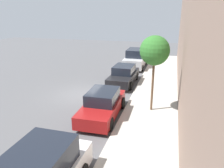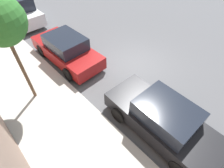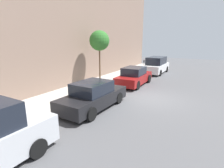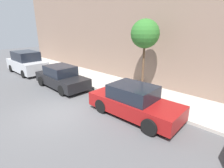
{
  "view_description": "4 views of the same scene",
  "coord_description": "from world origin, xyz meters",
  "px_view_note": "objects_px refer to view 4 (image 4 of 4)",
  "views": [
    {
      "loc": [
        6.05,
        -13.81,
        5.81
      ],
      "look_at": [
        2.17,
        0.03,
        1.0
      ],
      "focal_mm": 35.0,
      "sensor_mm": 36.0,
      "label": 1
    },
    {
      "loc": [
        6.05,
        4.61,
        6.27
      ],
      "look_at": [
        2.58,
        0.89,
        1.0
      ],
      "focal_mm": 28.0,
      "sensor_mm": 36.0,
      "label": 2
    },
    {
      "loc": [
        -3.28,
        10.84,
        3.72
      ],
      "look_at": [
        2.2,
        1.33,
        1.0
      ],
      "focal_mm": 28.0,
      "sensor_mm": 36.0,
      "label": 3
    },
    {
      "loc": [
        -3.81,
        -7.4,
        4.17
      ],
      "look_at": [
        3.07,
        -0.86,
        1.0
      ],
      "focal_mm": 28.0,
      "sensor_mm": 36.0,
      "label": 4
    }
  ],
  "objects_px": {
    "parked_sedan_third": "(61,77)",
    "parked_sedan_second": "(134,102)",
    "parked_suv_fourth": "(27,63)",
    "fire_hydrant": "(33,62)",
    "street_tree": "(145,34)"
  },
  "relations": [
    {
      "from": "parked_sedan_third",
      "to": "parked_sedan_second",
      "type": "bearing_deg",
      "value": -88.57
    },
    {
      "from": "parked_sedan_third",
      "to": "parked_suv_fourth",
      "type": "bearing_deg",
      "value": 90.18
    },
    {
      "from": "parked_sedan_second",
      "to": "parked_sedan_third",
      "type": "height_order",
      "value": "same"
    },
    {
      "from": "parked_sedan_third",
      "to": "parked_suv_fourth",
      "type": "relative_size",
      "value": 0.94
    },
    {
      "from": "parked_sedan_third",
      "to": "fire_hydrant",
      "type": "bearing_deg",
      "value": 79.24
    },
    {
      "from": "parked_suv_fourth",
      "to": "parked_sedan_second",
      "type": "bearing_deg",
      "value": -89.18
    },
    {
      "from": "street_tree",
      "to": "fire_hydrant",
      "type": "xyz_separation_m",
      "value": [
        -1.23,
        13.17,
        -3.22
      ]
    },
    {
      "from": "parked_suv_fourth",
      "to": "fire_hydrant",
      "type": "bearing_deg",
      "value": 56.23
    },
    {
      "from": "parked_sedan_second",
      "to": "street_tree",
      "type": "xyz_separation_m",
      "value": [
        2.65,
        1.33,
        2.99
      ]
    },
    {
      "from": "parked_sedan_third",
      "to": "fire_hydrant",
      "type": "distance_m",
      "value": 8.44
    },
    {
      "from": "street_tree",
      "to": "parked_sedan_third",
      "type": "bearing_deg",
      "value": 119.92
    },
    {
      "from": "street_tree",
      "to": "parked_suv_fourth",
      "type": "bearing_deg",
      "value": 104.68
    },
    {
      "from": "parked_sedan_third",
      "to": "street_tree",
      "type": "height_order",
      "value": "street_tree"
    },
    {
      "from": "parked_sedan_second",
      "to": "parked_suv_fourth",
      "type": "xyz_separation_m",
      "value": [
        -0.17,
        12.11,
        0.21
      ]
    },
    {
      "from": "parked_suv_fourth",
      "to": "street_tree",
      "type": "xyz_separation_m",
      "value": [
        2.82,
        -10.78,
        2.78
      ]
    }
  ]
}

